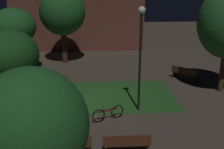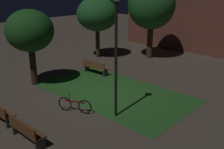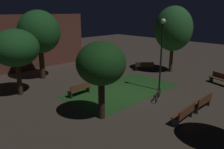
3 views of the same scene
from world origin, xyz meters
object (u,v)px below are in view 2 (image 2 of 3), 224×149
tree_back_left (97,14)px  bicycle (75,105)px  lamp_post_plaza_east (116,38)px  tree_near_wall (30,31)px  tree_back_right (152,5)px  bench_corner (26,130)px  bench_by_lamp (95,67)px

tree_back_left → bicycle: bearing=-50.2°
tree_back_left → lamp_post_plaza_east: (7.73, -6.37, 0.16)m
tree_near_wall → tree_back_right: tree_back_right is taller
tree_near_wall → lamp_post_plaza_east: 6.06m
tree_back_left → bicycle: (6.13, -7.35, -2.96)m
tree_back_left → tree_back_right: bearing=40.0°
bicycle → tree_near_wall: bearing=171.5°
tree_back_right → tree_near_wall: bearing=-98.5°
lamp_post_plaza_east → bicycle: bearing=-148.6°
bench_corner → tree_back_right: tree_back_right is taller
bench_corner → tree_back_right: size_ratio=0.31×
bench_by_lamp → bench_corner: bearing=-61.6°
tree_near_wall → bench_corner: bearing=-34.2°
bench_corner → tree_near_wall: 6.59m
tree_back_right → tree_back_left: 4.08m
tree_near_wall → tree_back_left: tree_back_left is taller
bench_by_lamp → tree_back_right: tree_back_right is taller
bench_corner → tree_back_right: bearing=106.0°
tree_back_right → bicycle: 11.01m
tree_back_right → lamp_post_plaza_east: tree_back_right is taller
bicycle → bench_corner: bearing=-77.9°
tree_back_left → bicycle: tree_back_left is taller
lamp_post_plaza_east → bench_by_lamp: bearing=145.4°
tree_near_wall → lamp_post_plaza_east: lamp_post_plaza_east is taller
tree_back_right → lamp_post_plaza_east: (4.64, -8.96, -0.52)m
bicycle → tree_back_left: bearing=129.8°
bench_corner → tree_back_left: (-6.71, 10.10, 2.83)m
bench_corner → bench_by_lamp: 8.02m
lamp_post_plaza_east → bench_corner: bearing=-105.2°
bicycle → bench_by_lamp: bearing=126.8°
bench_by_lamp → lamp_post_plaza_east: size_ratio=0.35×
tree_near_wall → lamp_post_plaza_east: (6.03, 0.32, 0.41)m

